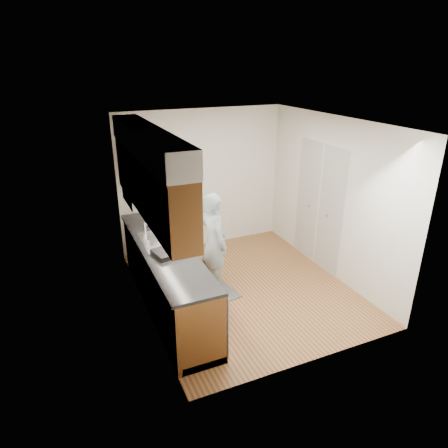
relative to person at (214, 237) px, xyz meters
name	(u,v)px	position (x,y,z in m)	size (l,w,h in m)	color
floor	(244,288)	(0.44, -0.14, -0.89)	(3.50, 3.50, 0.00)	#A2713D
ceiling	(248,122)	(0.44, -0.14, 1.61)	(3.50, 3.50, 0.00)	white
wall_left	(141,228)	(-1.06, -0.14, 0.36)	(0.02, 3.50, 2.50)	silver
wall_right	(332,198)	(1.94, -0.14, 0.36)	(0.02, 3.50, 2.50)	silver
wall_back	(202,180)	(0.44, 1.61, 0.36)	(3.00, 0.02, 2.50)	silver
counter	(167,276)	(-0.76, -0.14, -0.40)	(0.64, 2.80, 1.30)	brown
upper_cabinets	(149,173)	(-0.89, -0.10, 1.06)	(0.47, 2.80, 1.21)	brown
closet_door	(319,206)	(1.93, 0.16, 0.14)	(0.02, 1.22, 2.05)	silver
floor_mat	(214,289)	(0.00, 0.00, -0.88)	(0.48, 0.81, 0.02)	#5C5C5E
person	(214,237)	(0.00, 0.00, 0.00)	(0.61, 0.41, 1.74)	#8DA3AB
soap_bottle_a	(146,217)	(-0.81, 0.68, 0.18)	(0.10, 0.10, 0.26)	silver
soap_bottle_b	(151,221)	(-0.76, 0.59, 0.14)	(0.08, 0.08, 0.17)	silver
steel_can	(160,221)	(-0.61, 0.63, 0.12)	(0.07, 0.07, 0.12)	#A5A5AA
dish_rack	(169,252)	(-0.77, -0.39, 0.09)	(0.39, 0.33, 0.06)	black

